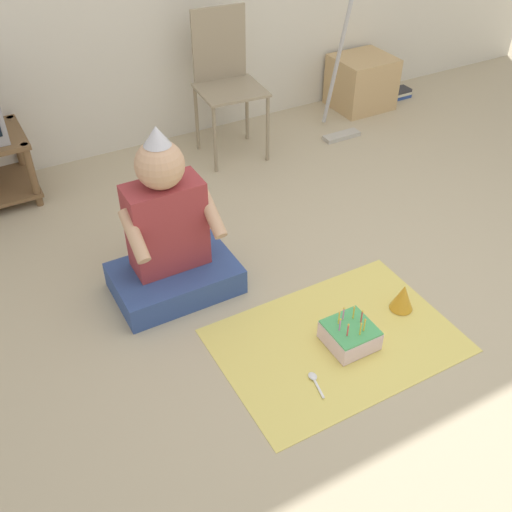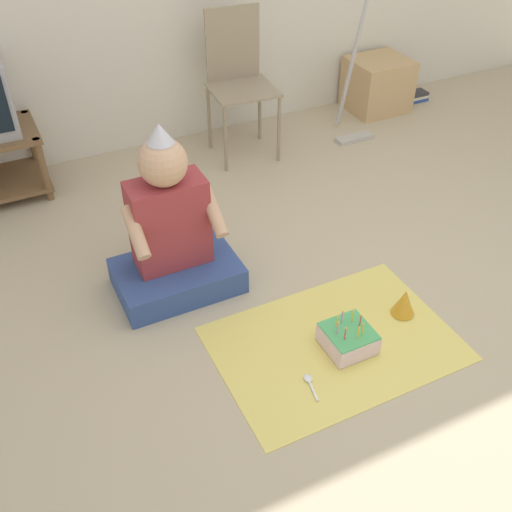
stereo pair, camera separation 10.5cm
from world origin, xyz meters
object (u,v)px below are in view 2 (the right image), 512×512
(birthday_cake, at_px, (348,338))
(party_hat_blue, at_px, (404,302))
(book_pile, at_px, (416,96))
(folding_chair, at_px, (238,73))
(dust_mop, at_px, (354,96))
(cardboard_box_stack, at_px, (377,84))
(person_seated, at_px, (172,237))

(birthday_cake, xyz_separation_m, party_hat_blue, (0.36, 0.07, 0.02))
(birthday_cake, relative_size, party_hat_blue, 1.50)
(party_hat_blue, bearing_deg, book_pile, 50.65)
(birthday_cake, bearing_deg, folding_chair, 79.61)
(dust_mop, distance_m, party_hat_blue, 1.87)
(cardboard_box_stack, relative_size, book_pile, 2.46)
(cardboard_box_stack, distance_m, person_seated, 2.50)
(folding_chair, distance_m, party_hat_blue, 1.92)
(book_pile, height_order, person_seated, person_seated)
(cardboard_box_stack, bearing_deg, person_seated, -148.65)
(book_pile, xyz_separation_m, person_seated, (-2.53, -1.28, 0.27))
(book_pile, bearing_deg, dust_mop, -160.21)
(book_pile, xyz_separation_m, birthday_cake, (-1.98, -2.04, 0.02))
(folding_chair, bearing_deg, book_pile, 3.84)
(birthday_cake, bearing_deg, book_pile, 45.87)
(folding_chair, bearing_deg, party_hat_blue, -89.80)
(folding_chair, bearing_deg, birthday_cake, -100.39)
(person_seated, relative_size, party_hat_blue, 6.28)
(folding_chair, relative_size, party_hat_blue, 6.64)
(person_seated, xyz_separation_m, party_hat_blue, (0.91, -0.69, -0.22))
(cardboard_box_stack, relative_size, dust_mop, 0.39)
(book_pile, xyz_separation_m, party_hat_blue, (-1.62, -1.98, 0.04))
(book_pile, relative_size, person_seated, 0.20)
(folding_chair, xyz_separation_m, person_seated, (-0.90, -1.17, -0.24))
(folding_chair, height_order, cardboard_box_stack, folding_chair)
(book_pile, height_order, birthday_cake, birthday_cake)
(dust_mop, relative_size, party_hat_blue, 7.83)
(dust_mop, relative_size, person_seated, 1.25)
(folding_chair, xyz_separation_m, birthday_cake, (-0.35, -1.93, -0.49))
(book_pile, bearing_deg, cardboard_box_stack, 177.55)
(dust_mop, bearing_deg, book_pile, 19.79)
(party_hat_blue, bearing_deg, birthday_cake, -169.64)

